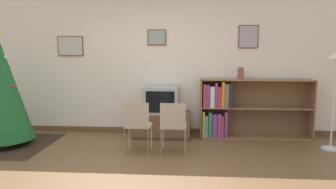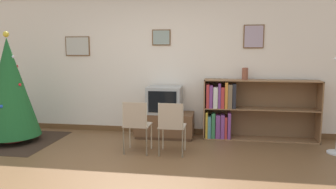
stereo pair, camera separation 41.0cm
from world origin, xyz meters
name	(u,v)px [view 1 (the left image)]	position (x,y,z in m)	size (l,w,h in m)	color
ground_plane	(135,177)	(0.00, 0.00, 0.00)	(24.00, 24.00, 0.00)	brown
wall_back	(155,63)	(0.00, 2.29, 1.35)	(8.76, 0.11, 2.70)	silver
area_rug	(6,145)	(-2.44, 1.24, 0.00)	(1.51, 1.54, 0.01)	#332319
christmas_tree	(2,89)	(-2.44, 1.24, 0.95)	(0.96, 0.96, 1.90)	maroon
tv_console	(162,125)	(0.15, 1.95, 0.23)	(1.05, 0.53, 0.45)	#4C311E
television	(161,100)	(0.15, 1.95, 0.70)	(0.61, 0.52, 0.49)	#9E9E99
folding_chair_left	(137,124)	(-0.12, 0.93, 0.47)	(0.40, 0.40, 0.82)	tan
folding_chair_right	(173,125)	(0.43, 0.93, 0.47)	(0.40, 0.40, 0.82)	tan
bookshelf	(234,109)	(1.48, 2.05, 0.53)	(2.00, 0.36, 1.07)	olive
vase	(241,73)	(1.58, 2.06, 1.18)	(0.11, 0.11, 0.21)	brown
standing_lamp	(336,74)	(2.96, 1.40, 1.22)	(0.28, 0.28, 1.59)	silver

